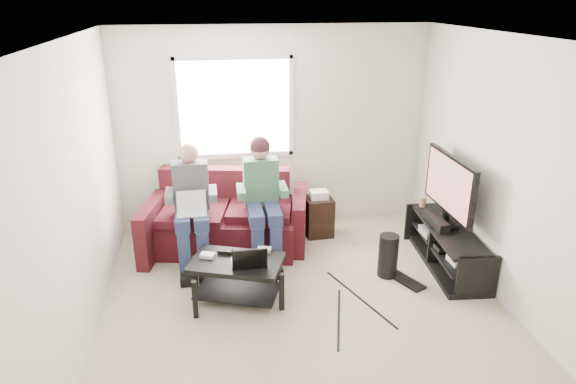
{
  "coord_description": "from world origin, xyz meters",
  "views": [
    {
      "loc": [
        -0.85,
        -4.16,
        2.95
      ],
      "look_at": [
        -0.09,
        0.6,
        1.07
      ],
      "focal_mm": 32.0,
      "sensor_mm": 36.0,
      "label": 1
    }
  ],
  "objects_px": {
    "tv_stand": "(446,249)",
    "tv": "(449,186)",
    "subwoofer": "(388,256)",
    "sofa": "(228,221)",
    "coffee_table": "(237,271)",
    "end_table": "(319,215)"
  },
  "relations": [
    {
      "from": "sofa",
      "to": "tv",
      "type": "xyz_separation_m",
      "value": [
        2.44,
        -0.8,
        0.61
      ]
    },
    {
      "from": "sofa",
      "to": "tv_stand",
      "type": "xyz_separation_m",
      "value": [
        2.44,
        -0.9,
        -0.12
      ]
    },
    {
      "from": "subwoofer",
      "to": "tv",
      "type": "bearing_deg",
      "value": 15.87
    },
    {
      "from": "sofa",
      "to": "end_table",
      "type": "distance_m",
      "value": 1.18
    },
    {
      "from": "sofa",
      "to": "subwoofer",
      "type": "height_order",
      "value": "sofa"
    },
    {
      "from": "tv_stand",
      "to": "end_table",
      "type": "xyz_separation_m",
      "value": [
        -1.27,
        1.04,
        0.06
      ]
    },
    {
      "from": "tv_stand",
      "to": "tv",
      "type": "relative_size",
      "value": 1.34
    },
    {
      "from": "tv_stand",
      "to": "tv",
      "type": "bearing_deg",
      "value": 91.47
    },
    {
      "from": "sofa",
      "to": "tv",
      "type": "relative_size",
      "value": 1.93
    },
    {
      "from": "tv",
      "to": "coffee_table",
      "type": "bearing_deg",
      "value": -169.84
    },
    {
      "from": "coffee_table",
      "to": "subwoofer",
      "type": "relative_size",
      "value": 2.12
    },
    {
      "from": "coffee_table",
      "to": "end_table",
      "type": "height_order",
      "value": "end_table"
    },
    {
      "from": "sofa",
      "to": "coffee_table",
      "type": "height_order",
      "value": "sofa"
    },
    {
      "from": "coffee_table",
      "to": "tv",
      "type": "distance_m",
      "value": 2.52
    },
    {
      "from": "tv_stand",
      "to": "end_table",
      "type": "distance_m",
      "value": 1.64
    },
    {
      "from": "coffee_table",
      "to": "end_table",
      "type": "distance_m",
      "value": 1.78
    },
    {
      "from": "subwoofer",
      "to": "tv_stand",
      "type": "bearing_deg",
      "value": 8.4
    },
    {
      "from": "coffee_table",
      "to": "tv_stand",
      "type": "bearing_deg",
      "value": 7.83
    },
    {
      "from": "sofa",
      "to": "tv_stand",
      "type": "bearing_deg",
      "value": -20.22
    },
    {
      "from": "sofa",
      "to": "coffee_table",
      "type": "bearing_deg",
      "value": -88.59
    },
    {
      "from": "end_table",
      "to": "subwoofer",
      "type": "bearing_deg",
      "value": -64.95
    },
    {
      "from": "subwoofer",
      "to": "end_table",
      "type": "distance_m",
      "value": 1.26
    }
  ]
}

